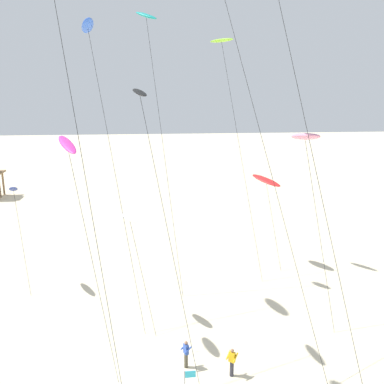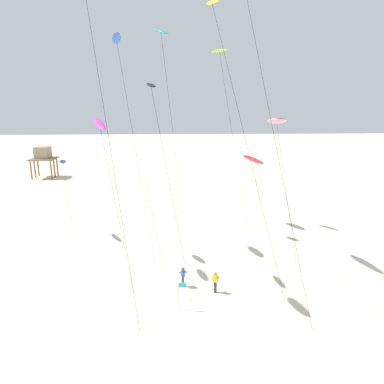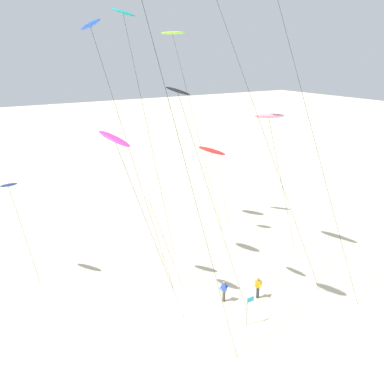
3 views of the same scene
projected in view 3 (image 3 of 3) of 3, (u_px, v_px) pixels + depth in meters
ground_plane at (200, 308)px, 29.80m from camera, size 260.00×260.00×0.00m
kite_white at (148, 196)px, 31.50m from camera, size 2.37×3.72×7.30m
kite_lime at (173, 36)px, 38.81m from camera, size 3.92×6.05×19.43m
kite_teal at (124, 17)px, 33.04m from camera, size 3.26×4.82×21.05m
kite_yellow at (217, 0)px, 29.47m from camera, size 5.42×9.18×21.81m
kite_black at (179, 96)px, 26.90m from camera, size 3.40×5.92×15.46m
kite_pink at (269, 116)px, 35.06m from camera, size 2.52×4.51×12.89m
kite_navy at (9, 186)px, 31.29m from camera, size 1.81×3.06×8.52m
kite_blue at (91, 27)px, 28.97m from camera, size 3.95×6.91×19.95m
kite_magenta at (115, 141)px, 26.49m from camera, size 3.55×5.79×12.83m
kite_red at (212, 151)px, 43.51m from camera, size 2.53×3.43×8.15m
kite_flyer_nearest at (258, 287)px, 30.82m from camera, size 0.73×0.72×1.67m
kite_flyer_middle at (224, 291)px, 30.40m from camera, size 0.67×0.69×1.67m
marker_flag at (249, 305)px, 27.63m from camera, size 0.56×0.05×2.10m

